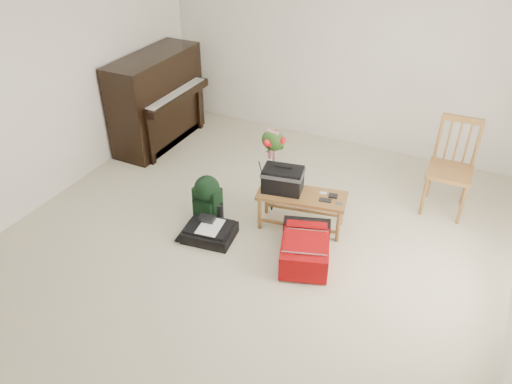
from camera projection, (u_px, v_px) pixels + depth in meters
The scene contains 10 objects.
floor at pixel (246, 248), 5.18m from camera, with size 5.00×5.50×0.01m, color beige.
wall_back at pixel (341, 53), 6.54m from camera, with size 5.00×0.04×2.50m, color white.
wall_left at pixel (40, 93), 5.41m from camera, with size 0.04×5.50×2.50m, color white.
piano at pixel (158, 102), 6.85m from camera, with size 0.71×1.50×1.25m.
bench at pixel (290, 183), 5.27m from camera, with size 0.99×0.54×0.72m.
dining_chair at pixel (451, 168), 5.50m from camera, with size 0.48×0.48×1.08m.
red_suitcase at pixel (307, 246), 4.96m from camera, with size 0.65×0.81×0.29m.
black_duffel at pixel (210, 231), 5.28m from camera, with size 0.57×0.48×0.22m.
green_backpack at pixel (207, 197), 5.39m from camera, with size 0.30×0.28×0.57m.
flower_stand at pixel (272, 172), 5.46m from camera, with size 0.38×0.38×1.05m.
Camera 1 is at (1.87, -3.54, 3.34)m, focal length 35.00 mm.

